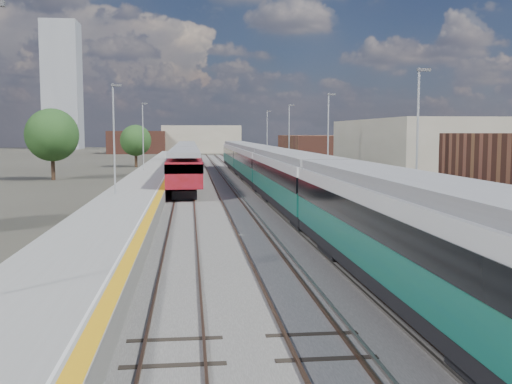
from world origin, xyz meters
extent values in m
plane|color=#47443A|center=(0.00, 50.00, 0.00)|extent=(320.00, 320.00, 0.00)
cube|color=#565451|center=(-2.25, 52.50, 0.03)|extent=(10.50, 155.00, 0.06)
cube|color=#4C3323|center=(0.78, 55.00, 0.11)|extent=(0.07, 160.00, 0.14)
cube|color=#4C3323|center=(2.22, 55.00, 0.11)|extent=(0.07, 160.00, 0.14)
cube|color=#4C3323|center=(-2.72, 55.00, 0.11)|extent=(0.07, 160.00, 0.14)
cube|color=#4C3323|center=(-1.28, 55.00, 0.11)|extent=(0.07, 160.00, 0.14)
cube|color=#4C3323|center=(-6.22, 55.00, 0.11)|extent=(0.07, 160.00, 0.14)
cube|color=#4C3323|center=(-4.78, 55.00, 0.11)|extent=(0.07, 160.00, 0.14)
cube|color=gray|center=(0.45, 55.00, 0.10)|extent=(0.08, 160.00, 0.10)
cube|color=gray|center=(-0.95, 55.00, 0.10)|extent=(0.08, 160.00, 0.10)
cube|color=slate|center=(5.25, 52.50, 0.50)|extent=(4.70, 155.00, 1.00)
cube|color=gray|center=(5.25, 52.50, 1.00)|extent=(4.70, 155.00, 0.03)
cube|color=gold|center=(3.15, 52.50, 1.02)|extent=(0.40, 155.00, 0.01)
cube|color=gray|center=(7.45, 52.50, 1.60)|extent=(0.06, 155.00, 1.20)
cylinder|color=#9EA0A3|center=(6.60, 22.00, 4.77)|extent=(0.12, 0.12, 7.50)
cube|color=#4C4C4F|center=(6.85, 22.00, 8.42)|extent=(0.70, 0.18, 0.14)
cylinder|color=#9EA0A3|center=(6.60, 42.00, 4.77)|extent=(0.12, 0.12, 7.50)
cube|color=#4C4C4F|center=(6.85, 42.00, 8.42)|extent=(0.70, 0.18, 0.14)
cylinder|color=#9EA0A3|center=(6.60, 62.00, 4.77)|extent=(0.12, 0.12, 7.50)
cube|color=#4C4C4F|center=(6.85, 62.00, 8.42)|extent=(0.70, 0.18, 0.14)
cylinder|color=#9EA0A3|center=(6.60, 82.00, 4.77)|extent=(0.12, 0.12, 7.50)
cube|color=#4C4C4F|center=(6.85, 82.00, 8.42)|extent=(0.70, 0.18, 0.14)
cube|color=slate|center=(-9.05, 52.50, 0.50)|extent=(4.30, 155.00, 1.00)
cube|color=gray|center=(-9.05, 52.50, 1.00)|extent=(4.30, 155.00, 0.03)
cube|color=gold|center=(-7.15, 52.50, 1.02)|extent=(0.45, 155.00, 0.01)
cube|color=silver|center=(-7.50, 52.50, 1.03)|extent=(0.08, 155.00, 0.01)
cylinder|color=#9EA0A3|center=(-10.20, 34.00, 4.77)|extent=(0.12, 0.12, 7.50)
cube|color=#4C4C4F|center=(-9.95, 34.00, 8.42)|extent=(0.70, 0.18, 0.14)
cylinder|color=#9EA0A3|center=(-10.20, 60.00, 4.77)|extent=(0.12, 0.12, 7.50)
cube|color=#4C4C4F|center=(-9.95, 60.00, 8.42)|extent=(0.70, 0.18, 0.14)
cube|color=gray|center=(16.00, 45.00, 3.20)|extent=(11.00, 22.00, 6.40)
cube|color=brown|center=(13.00, 78.00, 2.40)|extent=(8.00, 18.00, 4.80)
cube|color=gray|center=(-2.00, 150.00, 3.50)|extent=(20.00, 14.00, 7.00)
cube|color=brown|center=(-18.00, 145.00, 2.80)|extent=(14.00, 12.00, 5.60)
cube|color=gray|center=(-45.00, 190.00, 20.00)|extent=(11.00, 11.00, 40.00)
cube|color=black|center=(1.50, 9.88, 0.91)|extent=(2.82, 20.21, 0.48)
cube|color=#125F59|center=(1.50, 9.88, 1.74)|extent=(2.92, 20.21, 1.18)
cube|color=black|center=(1.50, 9.88, 2.67)|extent=(2.98, 20.21, 0.81)
cube|color=silver|center=(1.50, 9.88, 3.32)|extent=(2.92, 20.21, 0.50)
cube|color=gray|center=(1.50, 9.88, 3.75)|extent=(2.59, 20.21, 0.41)
cube|color=black|center=(1.50, 30.58, 0.91)|extent=(2.82, 20.21, 0.48)
cube|color=#125F59|center=(1.50, 30.58, 1.74)|extent=(2.92, 20.21, 1.18)
cube|color=black|center=(1.50, 30.58, 2.67)|extent=(2.98, 20.21, 0.81)
cube|color=silver|center=(1.50, 30.58, 3.32)|extent=(2.92, 20.21, 0.50)
cube|color=gray|center=(1.50, 30.58, 3.75)|extent=(2.59, 20.21, 0.41)
cube|color=black|center=(1.50, 51.29, 0.91)|extent=(2.82, 20.21, 0.48)
cube|color=#125F59|center=(1.50, 51.29, 1.74)|extent=(2.92, 20.21, 1.18)
cube|color=black|center=(1.50, 51.29, 2.67)|extent=(2.98, 20.21, 0.81)
cube|color=silver|center=(1.50, 51.29, 3.32)|extent=(2.92, 20.21, 0.50)
cube|color=gray|center=(1.50, 51.29, 3.75)|extent=(2.59, 20.21, 0.41)
cube|color=black|center=(1.50, 72.00, 0.91)|extent=(2.82, 20.21, 0.48)
cube|color=#125F59|center=(1.50, 72.00, 1.74)|extent=(2.92, 20.21, 1.18)
cube|color=black|center=(1.50, 72.00, 2.67)|extent=(2.98, 20.21, 0.81)
cube|color=silver|center=(1.50, 72.00, 3.32)|extent=(2.92, 20.21, 0.50)
cube|color=gray|center=(1.50, 72.00, 3.75)|extent=(2.59, 20.21, 0.41)
cube|color=black|center=(-5.50, 45.79, 0.47)|extent=(1.91, 16.21, 0.66)
cube|color=maroon|center=(-5.50, 45.79, 2.06)|extent=(2.81, 19.07, 2.01)
cube|color=black|center=(-5.50, 45.79, 2.56)|extent=(2.87, 19.07, 0.70)
cube|color=gray|center=(-5.50, 45.79, 3.56)|extent=(2.51, 19.07, 0.40)
cube|color=black|center=(-5.50, 65.36, 0.47)|extent=(1.91, 16.21, 0.66)
cube|color=maroon|center=(-5.50, 65.36, 2.06)|extent=(2.81, 19.07, 2.01)
cube|color=black|center=(-5.50, 65.36, 2.56)|extent=(2.87, 19.07, 0.70)
cube|color=gray|center=(-5.50, 65.36, 3.56)|extent=(2.51, 19.07, 0.40)
cube|color=black|center=(-5.50, 84.93, 0.47)|extent=(1.91, 16.21, 0.66)
cube|color=maroon|center=(-5.50, 84.93, 2.06)|extent=(2.81, 19.07, 2.01)
cube|color=black|center=(-5.50, 84.93, 2.56)|extent=(2.87, 19.07, 0.70)
cube|color=gray|center=(-5.50, 84.93, 3.56)|extent=(2.51, 19.07, 0.40)
cylinder|color=#382619|center=(-20.06, 60.15, 1.37)|extent=(0.44, 0.44, 2.75)
sphere|color=#24471B|center=(-20.06, 60.15, 4.97)|extent=(5.81, 5.81, 5.81)
cylinder|color=#382619|center=(-13.20, 84.87, 1.12)|extent=(0.44, 0.44, 2.23)
sphere|color=#24471B|center=(-13.20, 84.87, 4.03)|extent=(4.72, 4.72, 4.72)
cylinder|color=#382619|center=(23.02, 67.84, 1.00)|extent=(0.44, 0.44, 2.00)
sphere|color=#24471B|center=(23.02, 67.84, 3.60)|extent=(4.21, 4.21, 4.21)
camera|label=1|loc=(-5.09, -7.80, 5.24)|focal=42.00mm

